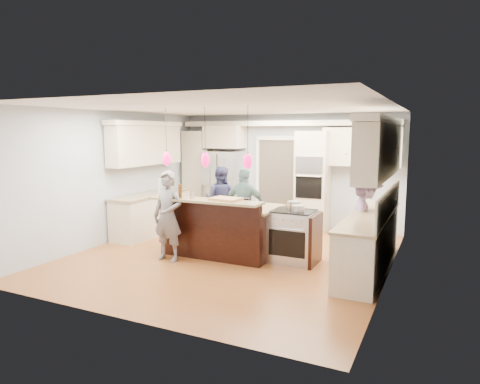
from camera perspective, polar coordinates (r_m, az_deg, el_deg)
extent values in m
plane|color=#B06430|center=(8.02, -1.09, -8.48)|extent=(6.00, 6.00, 0.00)
cube|color=#B2BCC6|center=(10.50, 6.25, 2.90)|extent=(5.50, 0.04, 2.70)
cube|color=#B2BCC6|center=(5.27, -15.91, -2.42)|extent=(5.50, 0.04, 2.70)
cube|color=#B2BCC6|center=(9.30, -16.45, 1.96)|extent=(0.04, 6.00, 2.70)
cube|color=#B2BCC6|center=(6.97, 19.54, -0.09)|extent=(0.04, 6.00, 2.70)
cube|color=white|center=(7.70, -1.14, 11.16)|extent=(5.50, 6.00, 0.04)
cube|color=#B7B7BC|center=(10.83, -2.19, 0.70)|extent=(0.90, 0.70, 1.80)
cube|color=beige|center=(9.98, 9.67, 1.42)|extent=(0.72, 0.64, 2.30)
cube|color=black|center=(9.63, 9.19, 3.58)|extent=(0.60, 0.02, 0.35)
cube|color=black|center=(9.68, 9.13, 0.63)|extent=(0.60, 0.02, 0.50)
cylinder|color=#B7B7BC|center=(9.62, 9.10, 2.08)|extent=(0.55, 0.02, 0.02)
cube|color=beige|center=(11.25, -5.66, 2.22)|extent=(0.60, 0.58, 2.30)
cube|color=beige|center=(10.80, -2.07, 7.33)|extent=(0.95, 0.58, 0.55)
cube|color=beige|center=(9.84, 15.94, 5.80)|extent=(1.70, 0.35, 0.85)
cube|color=beige|center=(10.27, 5.97, 9.10)|extent=(5.30, 0.38, 0.12)
cube|color=#4C443A|center=(10.60, 4.93, 1.34)|extent=(0.90, 0.06, 2.10)
cube|color=white|center=(10.50, 4.92, 7.18)|extent=(1.04, 0.06, 0.10)
cube|color=beige|center=(7.48, 16.78, -6.55)|extent=(0.60, 3.00, 0.88)
cube|color=tan|center=(7.38, 16.92, -3.09)|extent=(0.64, 3.05, 0.04)
cube|color=beige|center=(7.24, 18.21, 5.27)|extent=(0.35, 3.00, 0.85)
cube|color=beige|center=(7.24, 18.30, 9.07)|extent=(0.37, 3.10, 0.10)
cube|color=beige|center=(9.82, -11.60, -2.93)|extent=(0.60, 2.20, 0.88)
cube|color=tan|center=(9.74, -11.68, -0.28)|extent=(0.64, 2.25, 0.04)
cube|color=beige|center=(9.72, -12.43, 6.08)|extent=(0.35, 2.20, 0.85)
cube|color=beige|center=(9.72, -12.47, 8.91)|extent=(0.37, 2.30, 0.10)
cube|color=black|center=(8.15, -2.20, -5.02)|extent=(2.00, 1.00, 0.88)
cube|color=tan|center=(8.06, -2.22, -1.83)|extent=(2.10, 1.10, 0.04)
cube|color=black|center=(7.65, -4.16, -5.14)|extent=(2.00, 0.12, 1.08)
cube|color=tan|center=(7.42, -4.74, -1.14)|extent=(2.10, 0.42, 0.04)
cube|color=black|center=(7.95, 0.36, -1.29)|extent=(0.30, 0.25, 0.14)
cube|color=#B7B7BC|center=(7.62, 7.08, -5.92)|extent=(0.76, 0.66, 0.90)
cube|color=black|center=(7.32, 6.24, -6.88)|extent=(0.65, 0.01, 0.45)
cube|color=black|center=(7.52, 7.14, -2.52)|extent=(0.72, 0.59, 0.02)
cube|color=black|center=(7.51, 10.07, -6.28)|extent=(0.06, 0.71, 0.88)
cylinder|color=black|center=(7.79, -9.84, 8.25)|extent=(0.01, 0.01, 0.75)
ellipsoid|color=#F20E69|center=(7.81, -9.75, 4.40)|extent=(0.15, 0.15, 0.26)
cylinder|color=black|center=(7.36, -4.69, 8.36)|extent=(0.01, 0.01, 0.75)
ellipsoid|color=#F20E69|center=(7.37, -4.65, 4.28)|extent=(0.15, 0.15, 0.26)
cylinder|color=black|center=(6.99, 1.05, 8.41)|extent=(0.01, 0.01, 0.75)
ellipsoid|color=#F20E69|center=(7.01, 1.03, 4.11)|extent=(0.15, 0.15, 0.26)
imported|color=slate|center=(7.67, -9.58, -3.18)|extent=(0.60, 0.40, 1.60)
imported|color=navy|center=(9.73, -2.62, -1.00)|extent=(0.82, 0.68, 1.51)
imported|color=slate|center=(8.64, 0.65, -1.93)|extent=(0.94, 0.44, 1.57)
imported|color=#987CA7|center=(7.87, 16.32, -3.32)|extent=(0.80, 1.11, 1.55)
cube|color=olive|center=(6.87, 15.61, -11.60)|extent=(0.69, 0.98, 0.01)
cylinder|color=silver|center=(7.91, -10.57, 0.65)|extent=(0.10, 0.10, 0.32)
cylinder|color=#4E290E|center=(7.84, -9.64, 0.27)|extent=(0.06, 0.06, 0.23)
cylinder|color=#4E290E|center=(7.57, -7.98, 0.08)|extent=(0.08, 0.08, 0.25)
cylinder|color=#4E290E|center=(7.80, -8.02, 0.20)|extent=(0.07, 0.07, 0.21)
cylinder|color=#B7B7BC|center=(7.51, -6.42, -0.48)|extent=(0.07, 0.07, 0.11)
cube|color=tan|center=(7.31, -1.90, -0.94)|extent=(0.55, 0.42, 0.04)
cylinder|color=#B7B7BC|center=(7.65, 7.20, -1.74)|extent=(0.24, 0.24, 0.14)
cylinder|color=#B7B7BC|center=(7.43, 7.74, -2.15)|extent=(0.22, 0.22, 0.11)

